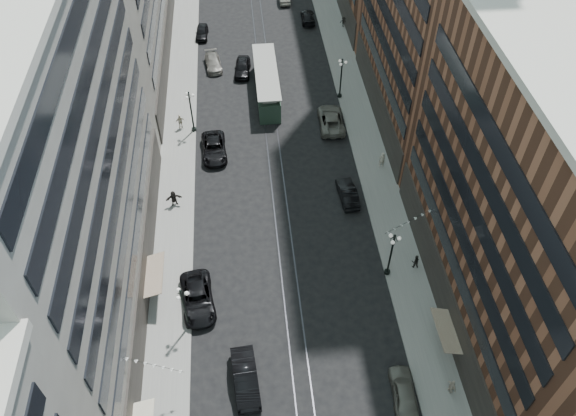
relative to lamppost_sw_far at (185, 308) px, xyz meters
name	(u,v)px	position (x,y,z in m)	size (l,w,h in m)	color
ground	(268,102)	(9.20, 32.00, -3.10)	(220.00, 220.00, 0.00)	black
sidewalk_west	(183,62)	(-1.80, 42.00, -3.02)	(4.00, 180.00, 0.15)	gray
sidewalk_east	(341,54)	(20.20, 42.00, -3.02)	(4.00, 180.00, 0.15)	gray
rail_west	(258,59)	(8.50, 42.00, -3.09)	(0.12, 180.00, 0.02)	#2D2D33
rail_east	(268,58)	(9.90, 42.00, -3.09)	(0.12, 180.00, 0.02)	#2D2D33
building_west_mid	(61,178)	(-7.80, 5.00, 10.90)	(8.00, 36.00, 28.00)	gray
building_east_mid	(522,213)	(26.20, 0.00, 8.90)	(8.00, 30.00, 24.00)	brown
lamppost_sw_far	(185,308)	(0.00, 0.00, 0.00)	(1.03, 1.14, 5.52)	black
lamppost_sw_mid	(191,110)	(0.00, 27.00, 0.00)	(1.03, 1.14, 5.52)	black
lamppost_se_far	(391,253)	(18.40, 4.00, 0.00)	(1.03, 1.14, 5.52)	black
lamppost_se_mid	(341,77)	(18.40, 32.00, 0.00)	(1.03, 1.14, 5.52)	black
streetcar	(267,84)	(9.20, 33.62, -1.47)	(2.81, 12.71, 3.52)	#263C2E
car_2	(198,298)	(0.80, 2.39, -2.26)	(2.79, 6.05, 1.68)	black
car_4	(404,391)	(17.06, -7.89, -2.31)	(1.86, 4.61, 1.57)	#68675D
car_5	(246,378)	(4.70, -5.64, -2.20)	(1.89, 5.42, 1.79)	black
pedestrian_2	(157,265)	(-3.07, 6.41, -2.19)	(0.74, 0.40, 1.52)	black
pedestrian_4	(452,387)	(20.83, -8.00, -2.10)	(0.99, 0.45, 1.69)	beige
car_7	(214,148)	(2.40, 22.68, -2.28)	(2.69, 5.84, 1.62)	black
car_8	(213,63)	(2.40, 40.53, -2.37)	(2.03, 4.98, 1.45)	slate
car_9	(202,32)	(0.80, 48.69, -2.38)	(1.70, 4.21, 1.44)	black
car_10	(348,193)	(16.35, 14.15, -2.32)	(1.65, 4.73, 1.56)	black
car_11	(331,119)	(16.45, 26.53, -2.22)	(2.89, 6.27, 1.74)	#67655B
car_12	(308,17)	(16.68, 51.65, -2.39)	(1.97, 4.85, 1.41)	black
car_13	(242,67)	(6.31, 38.78, -2.25)	(2.00, 4.96, 1.69)	black
pedestrian_5	(174,198)	(-1.80, 14.91, -2.04)	(1.69, 0.49, 1.82)	black
pedestrian_6	(180,122)	(-1.54, 27.61, -2.01)	(1.10, 0.50, 1.88)	beige
pedestrian_7	(415,261)	(21.12, 4.49, -2.16)	(0.76, 0.42, 1.57)	black
pedestrian_8	(382,159)	(20.94, 18.63, -1.98)	(0.70, 0.46, 1.93)	#BCB09B
pedestrian_9	(343,22)	(21.70, 49.25, -2.17)	(1.01, 0.42, 1.56)	black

